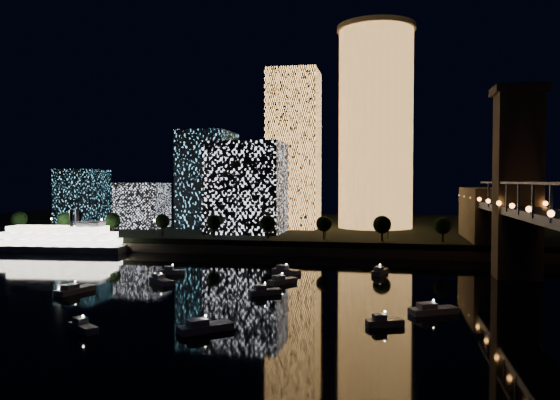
{
  "coord_description": "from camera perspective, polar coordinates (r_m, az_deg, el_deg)",
  "views": [
    {
      "loc": [
        31.79,
        -101.23,
        25.42
      ],
      "look_at": [
        0.9,
        55.0,
        19.86
      ],
      "focal_mm": 35.0,
      "sensor_mm": 36.0,
      "label": 1
    }
  ],
  "objects": [
    {
      "name": "far_bank",
      "position": [
        264.15,
        4.24,
        -2.98
      ],
      "size": [
        420.0,
        160.0,
        5.0
      ],
      "primitive_type": "cube",
      "color": "black",
      "rests_on": "ground"
    },
    {
      "name": "tower_cylindrical",
      "position": [
        243.64,
        9.95,
        7.49
      ],
      "size": [
        34.0,
        34.0,
        87.5
      ],
      "color": "#EC9E4B",
      "rests_on": "far_bank"
    },
    {
      "name": "tower_rectangular",
      "position": [
        237.66,
        1.46,
        5.28
      ],
      "size": [
        21.4,
        21.4,
        68.08
      ],
      "primitive_type": "cube",
      "color": "#EC9E4B",
      "rests_on": "far_bank"
    },
    {
      "name": "midrise_blocks",
      "position": [
        237.31,
        -8.87,
        1.28
      ],
      "size": [
        108.46,
        49.36,
        42.4
      ],
      "color": "white",
      "rests_on": "far_bank"
    },
    {
      "name": "motorboats",
      "position": [
        122.54,
        -5.97,
        -9.6
      ],
      "size": [
        100.0,
        74.61,
        2.78
      ],
      "color": "silver",
      "rests_on": "ground"
    },
    {
      "name": "riverboat",
      "position": [
        212.76,
        -22.72,
        -3.91
      ],
      "size": [
        53.67,
        15.56,
        15.95
      ],
      "color": "silver",
      "rests_on": "ground"
    },
    {
      "name": "ground",
      "position": [
        109.11,
        -6.2,
        -11.49
      ],
      "size": [
        520.0,
        520.0,
        0.0
      ],
      "primitive_type": "plane",
      "color": "black",
      "rests_on": "ground"
    },
    {
      "name": "street_lamps",
      "position": [
        206.67,
        -7.42,
        -2.57
      ],
      "size": [
        132.7,
        0.7,
        5.65
      ],
      "color": "black",
      "rests_on": "far_bank"
    },
    {
      "name": "esplanade_trees",
      "position": [
        200.14,
        -7.33,
        -2.3
      ],
      "size": [
        166.04,
        6.31,
        8.65
      ],
      "color": "black",
      "rests_on": "far_bank"
    },
    {
      "name": "seawall",
      "position": [
        187.5,
        1.34,
        -5.33
      ],
      "size": [
        420.0,
        6.0,
        3.0
      ],
      "primitive_type": "cube",
      "color": "#6B5E4C",
      "rests_on": "ground"
    }
  ]
}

